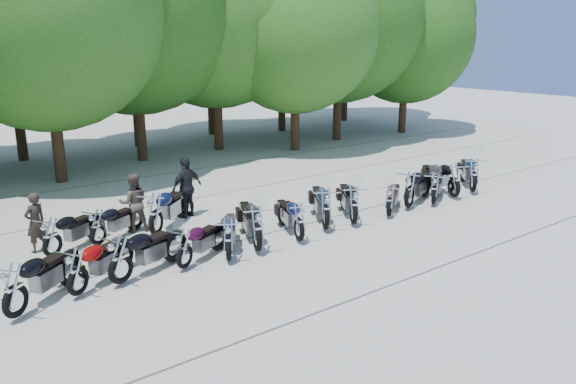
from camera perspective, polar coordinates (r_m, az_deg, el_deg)
ground at (r=15.26m, az=3.44°, el=-5.17°), size 90.00×90.00×0.00m
tree_3 at (r=22.80m, az=-23.61°, el=16.58°), size 8.70×8.70×10.67m
tree_4 at (r=25.89m, az=-15.54°, el=17.66°), size 9.13×9.13×11.20m
tree_5 at (r=27.80m, az=-7.46°, el=17.74°), size 9.04×9.04×11.10m
tree_6 at (r=27.46m, az=0.75°, el=16.30°), size 8.00×8.00×9.82m
tree_7 at (r=30.57m, az=5.23°, el=17.23°), size 8.79×8.79×10.79m
tree_8 at (r=33.46m, az=11.96°, el=15.23°), size 7.53×7.53×9.25m
tree_11 at (r=27.79m, az=-26.56°, el=14.09°), size 7.56×7.56×9.28m
tree_12 at (r=29.46m, az=-15.65°, el=15.52°), size 7.88×7.88×9.67m
tree_13 at (r=32.52m, az=-8.07°, el=16.40°), size 8.31×8.31×10.20m
tree_14 at (r=33.55m, az=-0.66°, el=16.15°), size 8.02×8.02×9.84m
tree_15 at (r=38.11m, az=5.98°, el=17.77°), size 9.67×9.67×11.86m
motorcycle_0 at (r=12.21m, az=-26.09°, el=-8.81°), size 2.30×2.02×1.33m
motorcycle_1 at (r=12.72m, az=-20.67°, el=-7.45°), size 2.22×1.77×1.25m
motorcycle_2 at (r=12.97m, az=-16.71°, el=-6.44°), size 2.47×1.50×1.34m
motorcycle_3 at (r=13.50m, az=-10.52°, el=-5.55°), size 2.12×1.50×1.17m
motorcycle_4 at (r=13.79m, az=-6.08°, el=-4.75°), size 1.77×2.20×1.24m
motorcycle_5 at (r=14.28m, az=-3.17°, el=-3.60°), size 1.71×2.61×1.42m
motorcycle_6 at (r=15.02m, az=1.13°, el=-2.94°), size 1.41×2.32×1.26m
motorcycle_7 at (r=15.92m, az=3.84°, el=-1.61°), size 1.99×2.53×1.42m
motorcycle_8 at (r=16.45m, az=6.70°, el=-1.21°), size 1.95×2.42×1.37m
motorcycle_9 at (r=17.41m, az=10.29°, el=-0.78°), size 2.05×1.69×1.16m
motorcycle_10 at (r=18.34m, az=12.27°, el=0.35°), size 2.60×1.67×1.42m
motorcycle_11 at (r=18.96m, az=14.67°, el=0.38°), size 2.18×1.71×1.22m
motorcycle_12 at (r=19.99m, az=16.56°, el=1.22°), size 1.55×2.53×1.37m
motorcycle_13 at (r=20.84m, az=18.36°, el=1.73°), size 2.34×2.37×1.44m
motorcycle_14 at (r=15.15m, az=-22.90°, el=-4.14°), size 2.17×1.61×1.20m
motorcycle_15 at (r=15.57m, az=-18.79°, el=-3.31°), size 2.10×1.50×1.16m
motorcycle_16 at (r=15.82m, az=-13.31°, el=-2.08°), size 2.43×2.23×1.43m
rider_0 at (r=15.76m, az=-24.28°, el=-2.83°), size 0.68×0.57×1.58m
rider_1 at (r=16.48m, az=-15.38°, el=-1.05°), size 0.98×0.86×1.69m
rider_2 at (r=17.43m, az=-10.24°, el=0.47°), size 1.18×0.70×1.89m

